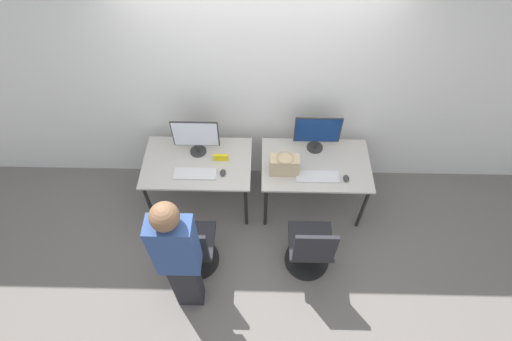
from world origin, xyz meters
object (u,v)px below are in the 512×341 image
keyboard_left (195,174)px  monitor_right (317,132)px  keyboard_right (317,177)px  office_chair_left (193,249)px  mouse_right (346,178)px  mouse_left (223,173)px  handbag (284,165)px  office_chair_right (310,249)px  monitor_left (196,136)px  person_left (178,257)px

keyboard_left → monitor_right: 1.36m
keyboard_left → keyboard_right: same height
office_chair_left → mouse_right: bearing=22.3°
mouse_left → handbag: 0.65m
mouse_left → office_chair_left: office_chair_left is taller
office_chair_left → office_chair_right: bearing=0.9°
keyboard_left → handbag: size_ratio=1.48×
keyboard_left → mouse_left: size_ratio=4.93×
monitor_left → monitor_right: 1.28m
monitor_right → mouse_right: bearing=-55.6°
monitor_right → keyboard_right: 0.47m
keyboard_left → handbag: handbag is taller
monitor_right → mouse_right: monitor_right is taller
mouse_right → person_left: bearing=-147.2°
monitor_left → monitor_right: size_ratio=1.00×
person_left → keyboard_right: (1.27, 1.03, -0.20)m
monitor_right → office_chair_right: 1.22m
person_left → office_chair_left: bearing=89.2°
keyboard_right → office_chair_right: (-0.08, -0.64, -0.37)m
office_chair_right → office_chair_left: bearing=-179.1°
keyboard_left → monitor_right: (1.28, 0.40, 0.24)m
monitor_left → mouse_left: size_ratio=5.44×
monitor_left → keyboard_right: size_ratio=1.10×
keyboard_left → office_chair_right: size_ratio=0.49×
mouse_left → person_left: (-0.29, -1.06, 0.19)m
keyboard_left → person_left: 1.06m
monitor_left → office_chair_right: monitor_left is taller
keyboard_right → handbag: handbag is taller
mouse_left → keyboard_right: 0.98m
keyboard_left → keyboard_right: size_ratio=1.00×
person_left → monitor_right: (1.27, 1.44, 0.04)m
monitor_left → office_chair_right: (1.20, -0.97, -0.61)m
mouse_left → handbag: (0.64, 0.04, 0.10)m
office_chair_left → handbag: handbag is taller
monitor_left → keyboard_left: (0.00, -0.32, -0.24)m
keyboard_left → monitor_left: bearing=90.0°
person_left → mouse_right: 1.87m
monitor_left → keyboard_right: 1.34m
office_chair_right → monitor_right: bearing=85.9°
office_chair_left → office_chair_right: size_ratio=1.00×
person_left → mouse_right: bearing=32.8°
mouse_left → monitor_left: bearing=134.2°
mouse_left → monitor_right: size_ratio=0.18×
keyboard_left → keyboard_right: bearing=-0.5°
keyboard_right → office_chair_left: bearing=-152.4°
keyboard_right → mouse_left: bearing=178.4°
handbag → keyboard_left: bearing=-176.4°
keyboard_left → office_chair_right: 1.41m
monitor_right → keyboard_right: monitor_right is taller
keyboard_right → monitor_left: bearing=165.6°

